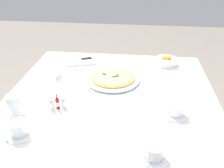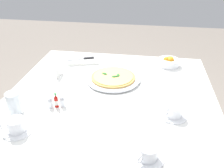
{
  "view_description": "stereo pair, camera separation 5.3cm",
  "coord_description": "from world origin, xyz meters",
  "px_view_note": "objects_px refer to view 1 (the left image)",
  "views": [
    {
      "loc": [
        -0.13,
        1.13,
        1.44
      ],
      "look_at": [
        0.01,
        -0.08,
        0.74
      ],
      "focal_mm": 38.3,
      "sensor_mm": 36.0,
      "label": 1
    },
    {
      "loc": [
        -0.18,
        1.12,
        1.44
      ],
      "look_at": [
        0.01,
        -0.08,
        0.74
      ],
      "focal_mm": 38.3,
      "sensor_mm": 36.0,
      "label": 2
    }
  ],
  "objects_px": {
    "water_glass_center_back": "(15,107)",
    "coffee_cup_near_left": "(176,110)",
    "salt_shaker": "(52,105)",
    "dinner_knife": "(79,59)",
    "citrus_bowl": "(166,61)",
    "pizza": "(113,77)",
    "pizza_plate": "(113,79)",
    "hot_sauce_bottle": "(57,103)",
    "menu_card": "(58,73)",
    "coffee_cup_right_edge": "(19,129)",
    "pepper_shaker": "(64,103)",
    "coffee_cup_near_right": "(154,152)",
    "napkin_folded": "(80,61)"
  },
  "relations": [
    {
      "from": "napkin_folded",
      "to": "menu_card",
      "type": "bearing_deg",
      "value": 53.27
    },
    {
      "from": "coffee_cup_near_right",
      "to": "water_glass_center_back",
      "type": "relative_size",
      "value": 1.16
    },
    {
      "from": "hot_sauce_bottle",
      "to": "salt_shaker",
      "type": "bearing_deg",
      "value": 19.65
    },
    {
      "from": "napkin_folded",
      "to": "citrus_bowl",
      "type": "relative_size",
      "value": 1.66
    },
    {
      "from": "coffee_cup_near_left",
      "to": "menu_card",
      "type": "xyz_separation_m",
      "value": [
        0.69,
        -0.32,
        0.0
      ]
    },
    {
      "from": "citrus_bowl",
      "to": "salt_shaker",
      "type": "xyz_separation_m",
      "value": [
        0.62,
        0.61,
        -0.0
      ]
    },
    {
      "from": "napkin_folded",
      "to": "pepper_shaker",
      "type": "xyz_separation_m",
      "value": [
        -0.05,
        0.56,
        0.02
      ]
    },
    {
      "from": "pizza_plate",
      "to": "citrus_bowl",
      "type": "distance_m",
      "value": 0.44
    },
    {
      "from": "pizza",
      "to": "pepper_shaker",
      "type": "height_order",
      "value": "pepper_shaker"
    },
    {
      "from": "pizza",
      "to": "hot_sauce_bottle",
      "type": "xyz_separation_m",
      "value": [
        0.24,
        0.33,
        0.01
      ]
    },
    {
      "from": "coffee_cup_near_right",
      "to": "menu_card",
      "type": "xyz_separation_m",
      "value": [
        0.57,
        -0.61,
        0.0
      ]
    },
    {
      "from": "dinner_knife",
      "to": "salt_shaker",
      "type": "relative_size",
      "value": 3.33
    },
    {
      "from": "dinner_knife",
      "to": "pizza_plate",
      "type": "bearing_deg",
      "value": 115.36
    },
    {
      "from": "hot_sauce_bottle",
      "to": "pizza",
      "type": "bearing_deg",
      "value": -126.86
    },
    {
      "from": "pizza_plate",
      "to": "citrus_bowl",
      "type": "xyz_separation_m",
      "value": [
        -0.35,
        -0.27,
        0.02
      ]
    },
    {
      "from": "menu_card",
      "to": "pepper_shaker",
      "type": "bearing_deg",
      "value": 26.49
    },
    {
      "from": "pizza",
      "to": "water_glass_center_back",
      "type": "height_order",
      "value": "water_glass_center_back"
    },
    {
      "from": "citrus_bowl",
      "to": "hot_sauce_bottle",
      "type": "bearing_deg",
      "value": 45.4
    },
    {
      "from": "water_glass_center_back",
      "to": "salt_shaker",
      "type": "height_order",
      "value": "water_glass_center_back"
    },
    {
      "from": "pizza_plate",
      "to": "coffee_cup_near_right",
      "type": "distance_m",
      "value": 0.65
    },
    {
      "from": "menu_card",
      "to": "citrus_bowl",
      "type": "bearing_deg",
      "value": 115.67
    },
    {
      "from": "coffee_cup_right_edge",
      "to": "salt_shaker",
      "type": "distance_m",
      "value": 0.22
    },
    {
      "from": "hot_sauce_bottle",
      "to": "salt_shaker",
      "type": "height_order",
      "value": "hot_sauce_bottle"
    },
    {
      "from": "coffee_cup_near_left",
      "to": "citrus_bowl",
      "type": "xyz_separation_m",
      "value": [
        -0.0,
        -0.59,
        -0.0
      ]
    },
    {
      "from": "menu_card",
      "to": "coffee_cup_right_edge",
      "type": "bearing_deg",
      "value": 3.88
    },
    {
      "from": "coffee_cup_right_edge",
      "to": "menu_card",
      "type": "height_order",
      "value": "coffee_cup_right_edge"
    },
    {
      "from": "coffee_cup_near_right",
      "to": "pepper_shaker",
      "type": "bearing_deg",
      "value": -33.19
    },
    {
      "from": "coffee_cup_right_edge",
      "to": "hot_sauce_bottle",
      "type": "relative_size",
      "value": 1.57
    },
    {
      "from": "pizza_plate",
      "to": "hot_sauce_bottle",
      "type": "distance_m",
      "value": 0.41
    },
    {
      "from": "dinner_knife",
      "to": "citrus_bowl",
      "type": "height_order",
      "value": "citrus_bowl"
    },
    {
      "from": "coffee_cup_near_right",
      "to": "hot_sauce_bottle",
      "type": "xyz_separation_m",
      "value": [
        0.47,
        -0.28,
        0.01
      ]
    },
    {
      "from": "coffee_cup_near_left",
      "to": "menu_card",
      "type": "height_order",
      "value": "coffee_cup_near_left"
    },
    {
      "from": "salt_shaker",
      "to": "hot_sauce_bottle",
      "type": "bearing_deg",
      "value": -160.35
    },
    {
      "from": "coffee_cup_right_edge",
      "to": "citrus_bowl",
      "type": "xyz_separation_m",
      "value": [
        -0.7,
        -0.81,
        -0.0
      ]
    },
    {
      "from": "salt_shaker",
      "to": "pizza_plate",
      "type": "bearing_deg",
      "value": -129.05
    },
    {
      "from": "coffee_cup_near_left",
      "to": "water_glass_center_back",
      "type": "xyz_separation_m",
      "value": [
        0.77,
        0.09,
        0.02
      ]
    },
    {
      "from": "coffee_cup_near_left",
      "to": "dinner_knife",
      "type": "xyz_separation_m",
      "value": [
        0.61,
        -0.56,
        -0.0
      ]
    },
    {
      "from": "coffee_cup_near_left",
      "to": "napkin_folded",
      "type": "height_order",
      "value": "coffee_cup_near_left"
    },
    {
      "from": "water_glass_center_back",
      "to": "coffee_cup_near_left",
      "type": "bearing_deg",
      "value": -173.45
    },
    {
      "from": "pizza",
      "to": "coffee_cup_near_right",
      "type": "height_order",
      "value": "coffee_cup_near_right"
    },
    {
      "from": "water_glass_center_back",
      "to": "pepper_shaker",
      "type": "height_order",
      "value": "water_glass_center_back"
    },
    {
      "from": "hot_sauce_bottle",
      "to": "pepper_shaker",
      "type": "xyz_separation_m",
      "value": [
        -0.03,
        -0.01,
        -0.01
      ]
    },
    {
      "from": "water_glass_center_back",
      "to": "menu_card",
      "type": "bearing_deg",
      "value": -101.21
    },
    {
      "from": "coffee_cup_right_edge",
      "to": "water_glass_center_back",
      "type": "distance_m",
      "value": 0.15
    },
    {
      "from": "pizza",
      "to": "salt_shaker",
      "type": "bearing_deg",
      "value": 50.96
    },
    {
      "from": "napkin_folded",
      "to": "water_glass_center_back",
      "type": "bearing_deg",
      "value": 58.3
    },
    {
      "from": "coffee_cup_right_edge",
      "to": "water_glass_center_back",
      "type": "bearing_deg",
      "value": -59.74
    },
    {
      "from": "water_glass_center_back",
      "to": "napkin_folded",
      "type": "distance_m",
      "value": 0.67
    },
    {
      "from": "pizza_plate",
      "to": "napkin_folded",
      "type": "xyz_separation_m",
      "value": [
        0.26,
        -0.24,
        -0.0
      ]
    },
    {
      "from": "napkin_folded",
      "to": "citrus_bowl",
      "type": "xyz_separation_m",
      "value": [
        -0.61,
        -0.03,
        0.02
      ]
    }
  ]
}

